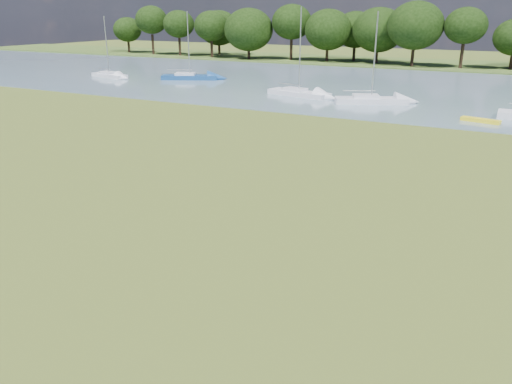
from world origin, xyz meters
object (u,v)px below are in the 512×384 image
at_px(sailboat_0, 371,98).
at_px(sailboat_6, 189,76).
at_px(kayak, 480,120).
at_px(sailboat_7, 109,74).
at_px(sailboat_8, 298,91).

distance_m(sailboat_0, sailboat_6, 26.85).
xyz_separation_m(kayak, sailboat_7, (-47.02, 8.77, 0.30)).
bearing_deg(sailboat_8, sailboat_7, -172.08).
bearing_deg(sailboat_6, sailboat_0, -39.48).
xyz_separation_m(kayak, sailboat_0, (-10.19, 4.70, 0.35)).
xyz_separation_m(sailboat_6, sailboat_7, (-10.93, -3.04, -0.05)).
height_order(kayak, sailboat_6, sailboat_6).
height_order(sailboat_0, sailboat_7, sailboat_0).
bearing_deg(sailboat_8, kayak, -3.89).
relative_size(kayak, sailboat_0, 0.36).
relative_size(sailboat_6, sailboat_7, 1.08).
relative_size(sailboat_7, sailboat_8, 0.89).
height_order(sailboat_7, sailboat_8, sailboat_8).
bearing_deg(kayak, sailboat_7, -176.32).
distance_m(kayak, sailboat_7, 47.83).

